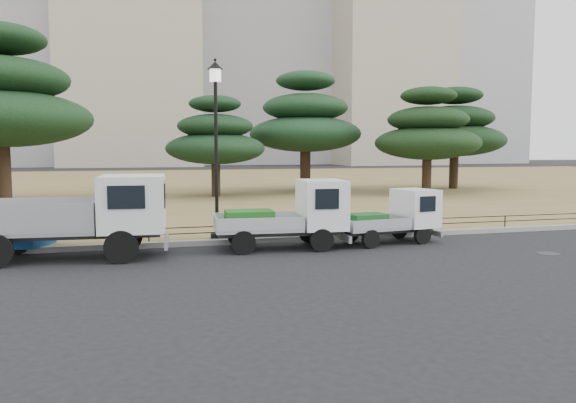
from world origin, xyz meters
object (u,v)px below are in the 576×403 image
object	(u,v)px
truck_kei_rear	(394,216)
tarp_pile	(18,230)
truck_large	(81,213)
truck_kei_front	(291,215)
street_lamp	(216,120)

from	to	relation	value
truck_kei_rear	tarp_pile	size ratio (longest dim) A/B	1.63
truck_large	tarp_pile	distance (m)	2.50
truck_kei_front	tarp_pile	world-z (taller)	truck_kei_front
truck_kei_front	truck_kei_rear	distance (m)	3.31
truck_kei_front	street_lamp	size ratio (longest dim) A/B	0.72
truck_large	truck_kei_rear	world-z (taller)	truck_large
truck_kei_front	street_lamp	xyz separation A→B (m)	(-1.93, 1.44, 2.74)
truck_large	truck_kei_front	xyz separation A→B (m)	(5.67, 0.02, -0.23)
truck_large	truck_kei_front	size ratio (longest dim) A/B	1.33
truck_large	truck_kei_rear	xyz separation A→B (m)	(8.97, 0.15, -0.40)
street_lamp	tarp_pile	xyz separation A→B (m)	(-5.56, 0.15, -3.12)
truck_kei_front	truck_kei_rear	bearing A→B (deg)	6.31
truck_kei_front	tarp_pile	bearing A→B (deg)	172.10
truck_kei_front	truck_kei_rear	xyz separation A→B (m)	(3.30, 0.13, -0.17)
truck_large	truck_kei_front	world-z (taller)	truck_large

